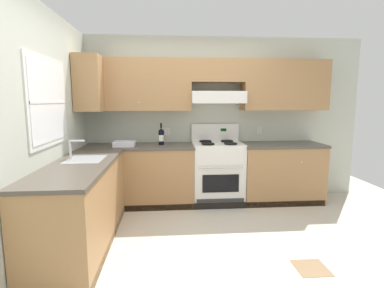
# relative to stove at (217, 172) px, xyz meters

# --- Properties ---
(ground_plane) EXTENTS (7.04, 7.04, 0.00)m
(ground_plane) POSITION_rel_stove_xyz_m (-0.44, -1.25, -0.48)
(ground_plane) COLOR beige
(floor_accent_tile) EXTENTS (0.30, 0.30, 0.01)m
(floor_accent_tile) POSITION_rel_stove_xyz_m (0.59, -1.90, -0.48)
(floor_accent_tile) COLOR olive
(floor_accent_tile) RESTS_ON ground_plane
(wall_back) EXTENTS (4.68, 0.57, 2.55)m
(wall_back) POSITION_rel_stove_xyz_m (-0.03, 0.27, 1.00)
(wall_back) COLOR beige
(wall_back) RESTS_ON ground_plane
(wall_left) EXTENTS (0.47, 4.00, 2.55)m
(wall_left) POSITION_rel_stove_xyz_m (-2.03, -1.03, 0.87)
(wall_left) COLOR beige
(wall_left) RESTS_ON ground_plane
(counter_back_run) EXTENTS (3.60, 0.65, 0.91)m
(counter_back_run) POSITION_rel_stove_xyz_m (-0.23, -0.01, -0.03)
(counter_back_run) COLOR #A87A4C
(counter_back_run) RESTS_ON ground_plane
(counter_left_run) EXTENTS (0.63, 1.91, 1.13)m
(counter_left_run) POSITION_rel_stove_xyz_m (-1.68, -1.25, -0.02)
(counter_left_run) COLOR #A87A4C
(counter_left_run) RESTS_ON ground_plane
(stove) EXTENTS (0.76, 0.62, 1.20)m
(stove) POSITION_rel_stove_xyz_m (0.00, 0.00, 0.00)
(stove) COLOR white
(stove) RESTS_ON ground_plane
(wine_bottle) EXTENTS (0.08, 0.08, 0.33)m
(wine_bottle) POSITION_rel_stove_xyz_m (-0.85, 0.03, 0.56)
(wine_bottle) COLOR black
(wine_bottle) RESTS_ON counter_back_run
(bowl) EXTENTS (0.30, 0.23, 0.07)m
(bowl) POSITION_rel_stove_xyz_m (-1.39, -0.09, 0.46)
(bowl) COLOR silver
(bowl) RESTS_ON counter_back_run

